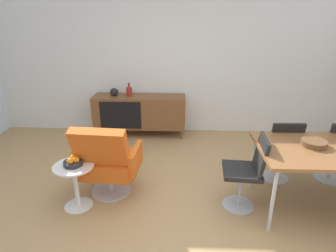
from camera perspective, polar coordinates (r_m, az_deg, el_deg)
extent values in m
plane|color=tan|center=(3.19, -0.35, -18.27)|extent=(8.32, 8.32, 0.00)
cube|color=silver|center=(5.09, 1.01, 14.25)|extent=(6.80, 0.12, 2.80)
cube|color=brown|center=(5.06, -5.70, 2.93)|extent=(1.60, 0.44, 0.56)
cube|color=black|center=(4.90, -9.53, 2.12)|extent=(0.70, 0.01, 0.48)
cylinder|color=brown|center=(5.18, -13.94, -1.41)|extent=(0.03, 0.03, 0.16)
cylinder|color=brown|center=(4.98, 2.66, -1.72)|extent=(0.03, 0.03, 0.16)
cylinder|color=brown|center=(5.49, -13.00, -0.03)|extent=(0.03, 0.03, 0.16)
cylinder|color=brown|center=(5.30, 2.65, -0.27)|extent=(0.03, 0.03, 0.16)
cylinder|color=maroon|center=(4.99, -7.79, 6.82)|extent=(0.10, 0.10, 0.15)
cylinder|color=maroon|center=(4.96, -7.85, 8.12)|extent=(0.03, 0.03, 0.08)
ellipsoid|color=black|center=(5.04, -10.74, 6.71)|extent=(0.15, 0.15, 0.14)
cube|color=brown|center=(3.45, 30.65, -4.18)|extent=(1.60, 0.90, 0.04)
cylinder|color=#B7B7BC|center=(3.03, 20.25, -13.89)|extent=(0.04, 0.04, 0.70)
cylinder|color=#B7B7BC|center=(3.66, 16.76, -6.93)|extent=(0.04, 0.04, 0.70)
cylinder|color=brown|center=(3.38, 27.22, -3.07)|extent=(0.26, 0.26, 0.06)
cube|color=black|center=(3.93, 21.39, -3.98)|extent=(0.41, 0.41, 0.05)
cube|color=black|center=(3.69, 22.71, -2.15)|extent=(0.38, 0.09, 0.38)
cylinder|color=#B7B7BC|center=(4.03, 20.93, -7.04)|extent=(0.04, 0.04, 0.42)
cylinder|color=#B7B7BC|center=(4.13, 20.55, -9.57)|extent=(0.36, 0.36, 0.01)
cube|color=black|center=(4.21, 30.44, -3.85)|extent=(0.42, 0.42, 0.05)
cylinder|color=#B7B7BC|center=(4.30, 29.85, -6.72)|extent=(0.04, 0.04, 0.42)
cylinder|color=#B7B7BC|center=(4.40, 29.35, -9.11)|extent=(0.36, 0.36, 0.01)
cube|color=black|center=(3.23, 14.56, -8.72)|extent=(0.43, 0.43, 0.05)
cube|color=black|center=(3.17, 18.16, -5.40)|extent=(0.12, 0.39, 0.38)
cylinder|color=#B7B7BC|center=(3.36, 14.18, -12.23)|extent=(0.04, 0.04, 0.42)
cylinder|color=#B7B7BC|center=(3.47, 13.87, -15.08)|extent=(0.36, 0.36, 0.01)
cube|color=#D85919|center=(3.49, -11.72, -7.40)|extent=(0.64, 0.60, 0.20)
cube|color=#D85919|center=(3.15, -13.45, -4.52)|extent=(0.62, 0.31, 0.51)
cube|color=#D85919|center=(3.37, -6.44, -6.63)|extent=(0.10, 0.51, 0.28)
cube|color=#D85919|center=(3.57, -16.89, -5.81)|extent=(0.10, 0.51, 0.28)
cylinder|color=#B7B7BC|center=(3.61, -11.43, -10.74)|extent=(0.06, 0.06, 0.28)
cylinder|color=#B7B7BC|center=(3.68, -11.28, -12.48)|extent=(0.48, 0.48, 0.02)
cylinder|color=white|center=(3.27, -18.42, -7.63)|extent=(0.44, 0.44, 0.02)
cylinder|color=white|center=(3.40, -17.91, -11.48)|extent=(0.05, 0.05, 0.50)
cone|color=white|center=(3.53, -17.45, -14.77)|extent=(0.32, 0.32, 0.02)
cylinder|color=#262628|center=(3.25, -18.50, -7.09)|extent=(0.20, 0.20, 0.05)
sphere|color=orange|center=(3.21, -17.96, -6.46)|extent=(0.07, 0.07, 0.07)
sphere|color=orange|center=(3.27, -18.57, -6.05)|extent=(0.07, 0.07, 0.07)
sphere|color=orange|center=(3.20, -19.02, -6.68)|extent=(0.07, 0.07, 0.07)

